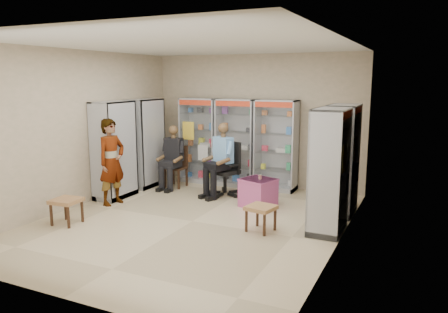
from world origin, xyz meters
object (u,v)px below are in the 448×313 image
at_px(cabinet_right_near, 329,171).
at_px(wooden_chair, 176,167).
at_px(cabinet_left_near, 114,150).
at_px(standing_man, 112,162).
at_px(cabinet_back_mid, 237,143).
at_px(office_chair, 225,169).
at_px(cabinet_left_far, 145,143).
at_px(cabinet_right_far, 342,160).
at_px(cabinet_back_right, 276,145).
at_px(pink_trunk, 258,193).
at_px(woven_stool_b, 67,211).
at_px(cabinet_back_left, 200,140).
at_px(woven_stool_a, 261,218).
at_px(seated_shopkeeper, 224,162).

relative_size(cabinet_right_near, wooden_chair, 2.13).
height_order(cabinet_left_near, standing_man, cabinet_left_near).
xyz_separation_m(cabinet_back_mid, office_chair, (0.12, -0.89, -0.43)).
distance_m(cabinet_left_far, wooden_chair, 0.89).
height_order(cabinet_right_far, wooden_chair, cabinet_right_far).
distance_m(cabinet_back_right, cabinet_right_far, 1.98).
distance_m(pink_trunk, woven_stool_b, 3.50).
distance_m(cabinet_right_far, office_chair, 2.51).
height_order(wooden_chair, woven_stool_b, wooden_chair).
height_order(cabinet_back_left, cabinet_right_far, same).
distance_m(cabinet_back_left, pink_trunk, 2.57).
bearing_deg(office_chair, woven_stool_b, -96.88).
xyz_separation_m(cabinet_back_left, woven_stool_b, (-0.58, -3.76, -0.78)).
height_order(cabinet_right_far, woven_stool_a, cabinet_right_far).
bearing_deg(standing_man, cabinet_back_right, -37.14).
relative_size(cabinet_back_mid, woven_stool_b, 4.53).
bearing_deg(seated_shopkeeper, pink_trunk, -3.15).
height_order(cabinet_back_left, woven_stool_b, cabinet_back_left).
distance_m(cabinet_back_mid, office_chair, 1.00).
height_order(cabinet_back_left, cabinet_left_near, same).
height_order(cabinet_back_mid, woven_stool_a, cabinet_back_mid).
height_order(cabinet_back_right, woven_stool_b, cabinet_back_right).
bearing_deg(cabinet_right_far, cabinet_back_mid, 66.35).
relative_size(cabinet_right_near, seated_shopkeeper, 1.38).
relative_size(office_chair, pink_trunk, 1.99).
height_order(cabinet_left_near, pink_trunk, cabinet_left_near).
relative_size(cabinet_right_near, cabinet_left_far, 1.00).
height_order(cabinet_back_left, pink_trunk, cabinet_back_left).
xyz_separation_m(cabinet_back_mid, cabinet_right_near, (2.58, -2.23, 0.00)).
bearing_deg(cabinet_right_near, pink_trunk, 61.50).
xyz_separation_m(cabinet_right_far, office_chair, (-2.46, 0.24, -0.43)).
xyz_separation_m(cabinet_back_mid, cabinet_back_right, (0.95, 0.00, 0.00)).
height_order(cabinet_back_mid, pink_trunk, cabinet_back_mid).
bearing_deg(woven_stool_a, cabinet_back_left, 133.55).
relative_size(cabinet_back_mid, cabinet_left_near, 1.00).
bearing_deg(woven_stool_b, cabinet_left_far, 97.14).
bearing_deg(cabinet_right_near, office_chair, 61.49).
bearing_deg(woven_stool_a, wooden_chair, 145.11).
xyz_separation_m(wooden_chair, pink_trunk, (2.27, -0.68, -0.19)).
height_order(cabinet_back_right, woven_stool_a, cabinet_back_right).
xyz_separation_m(cabinet_right_far, cabinet_right_near, (0.00, -1.10, 0.00)).
relative_size(cabinet_back_right, standing_man, 1.18).
bearing_deg(wooden_chair, seated_shopkeeper, -9.19).
relative_size(cabinet_left_far, wooden_chair, 2.13).
bearing_deg(cabinet_right_near, cabinet_right_far, 0.00).
bearing_deg(cabinet_back_right, seated_shopkeeper, -131.35).
bearing_deg(standing_man, office_chair, -38.81).
height_order(seated_shopkeeper, pink_trunk, seated_shopkeeper).
distance_m(cabinet_back_left, cabinet_left_near, 2.23).
relative_size(cabinet_back_right, seated_shopkeeper, 1.38).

